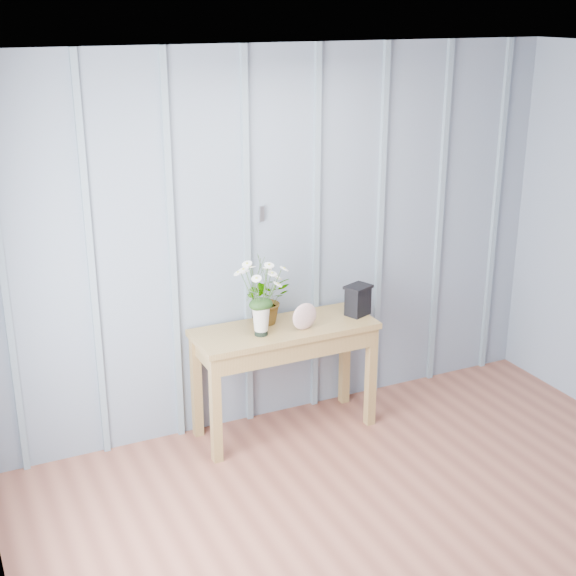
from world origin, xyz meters
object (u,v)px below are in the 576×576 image
sideboard (285,343)px  carved_box (358,300)px  felt_disc_vessel (305,316)px  daisy_vase (261,285)px

sideboard → carved_box: (0.53, -0.02, 0.22)m
felt_disc_vessel → carved_box: bearing=4.2°
felt_disc_vessel → carved_box: size_ratio=0.86×
sideboard → daisy_vase: daisy_vase is taller
sideboard → felt_disc_vessel: size_ratio=6.72×
carved_box → sideboard: bearing=177.7°
sideboard → carved_box: 0.57m
sideboard → carved_box: bearing=-2.3°
felt_disc_vessel → carved_box: 0.44m
carved_box → felt_disc_vessel: bearing=-169.9°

